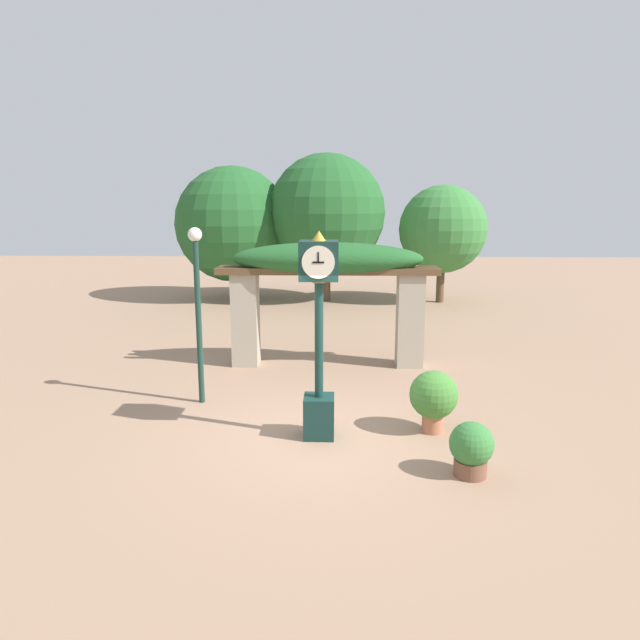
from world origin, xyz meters
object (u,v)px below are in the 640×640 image
(pedestal_clock, at_px, (319,328))
(potted_plant_near_right, at_px, (471,448))
(potted_plant_near_left, at_px, (434,397))
(lamp_post, at_px, (198,295))

(pedestal_clock, distance_m, potted_plant_near_right, 2.69)
(pedestal_clock, bearing_deg, potted_plant_near_left, 7.46)
(potted_plant_near_left, bearing_deg, pedestal_clock, -172.54)
(pedestal_clock, bearing_deg, lamp_post, 145.65)
(pedestal_clock, relative_size, potted_plant_near_left, 3.18)
(potted_plant_near_right, height_order, lamp_post, lamp_post)
(potted_plant_near_right, bearing_deg, potted_plant_near_left, 99.96)
(potted_plant_near_left, xyz_separation_m, lamp_post, (-3.90, 1.23, 1.36))
(potted_plant_near_left, height_order, potted_plant_near_right, potted_plant_near_left)
(lamp_post, bearing_deg, potted_plant_near_left, -17.55)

